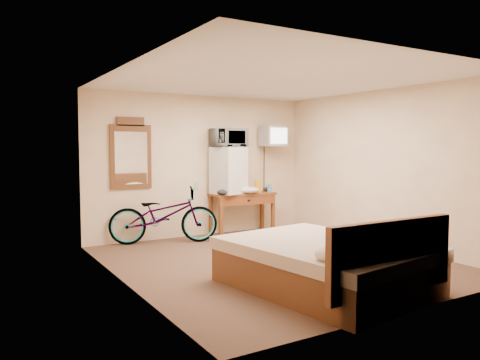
% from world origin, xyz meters
% --- Properties ---
extents(room, '(4.60, 4.64, 2.50)m').
position_xyz_m(room, '(-0.00, 0.00, 1.25)').
color(room, '#513928').
rests_on(room, ground).
extents(desk, '(1.23, 0.52, 0.75)m').
position_xyz_m(desk, '(0.72, 2.00, 0.62)').
color(desk, brown).
rests_on(desk, floor).
extents(mini_fridge, '(0.63, 0.62, 0.84)m').
position_xyz_m(mini_fridge, '(0.43, 2.04, 1.17)').
color(mini_fridge, silver).
rests_on(mini_fridge, desk).
extents(microwave, '(0.60, 0.41, 0.33)m').
position_xyz_m(microwave, '(0.43, 2.04, 1.75)').
color(microwave, silver).
rests_on(microwave, mini_fridge).
extents(snack_bag, '(0.13, 0.10, 0.22)m').
position_xyz_m(snack_bag, '(1.03, 1.98, 0.86)').
color(snack_bag, orange).
rests_on(snack_bag, desk).
extents(blue_cup, '(0.08, 0.08, 0.14)m').
position_xyz_m(blue_cup, '(1.26, 1.95, 0.82)').
color(blue_cup, '#3B8FCA').
rests_on(blue_cup, desk).
extents(cloth_cream, '(0.40, 0.31, 0.12)m').
position_xyz_m(cloth_cream, '(0.76, 1.88, 0.81)').
color(cloth_cream, beige).
rests_on(cloth_cream, desk).
extents(cloth_dark_a, '(0.27, 0.20, 0.10)m').
position_xyz_m(cloth_dark_a, '(0.24, 1.87, 0.80)').
color(cloth_dark_a, black).
rests_on(cloth_dark_a, desk).
extents(cloth_dark_b, '(0.18, 0.15, 0.08)m').
position_xyz_m(cloth_dark_b, '(1.30, 2.07, 0.79)').
color(cloth_dark_b, black).
rests_on(cloth_dark_b, desk).
extents(crt_television, '(0.45, 0.57, 0.38)m').
position_xyz_m(crt_television, '(1.39, 2.02, 1.80)').
color(crt_television, black).
rests_on(crt_television, room).
extents(wall_mirror, '(0.69, 0.04, 1.18)m').
position_xyz_m(wall_mirror, '(-1.28, 2.27, 1.47)').
color(wall_mirror, '#5D301A').
rests_on(wall_mirror, room).
extents(bicycle, '(1.88, 1.16, 0.93)m').
position_xyz_m(bicycle, '(-0.85, 1.95, 0.47)').
color(bicycle, black).
rests_on(bicycle, floor).
extents(bed, '(1.90, 2.35, 0.90)m').
position_xyz_m(bed, '(-0.23, -1.37, 0.29)').
color(bed, '#5D301A').
rests_on(bed, floor).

